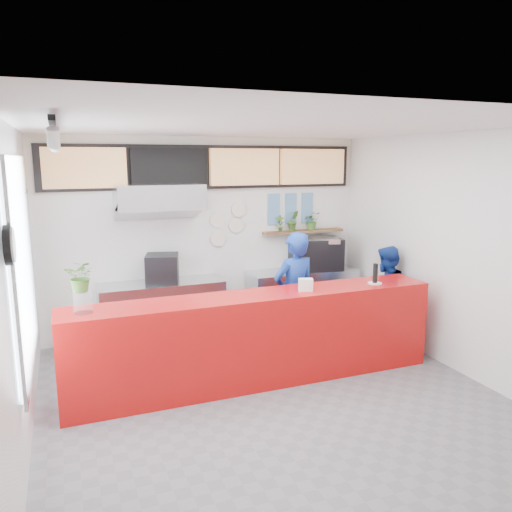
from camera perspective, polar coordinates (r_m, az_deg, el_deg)
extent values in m
plane|color=slate|center=(5.94, 1.61, -15.66)|extent=(5.00, 5.00, 0.00)
plane|color=silver|center=(5.32, 1.79, 14.60)|extent=(5.00, 5.00, 0.00)
plane|color=white|center=(7.76, -5.52, 2.31)|extent=(5.00, 0.00, 5.00)
plane|color=white|center=(5.04, -25.52, -3.46)|extent=(0.00, 5.00, 5.00)
plane|color=white|center=(6.80, 21.50, 0.35)|extent=(0.00, 5.00, 5.00)
cube|color=#B60E0D|center=(6.06, 0.15, -9.43)|extent=(4.50, 0.60, 1.10)
cube|color=beige|center=(7.67, -5.65, 10.45)|extent=(5.00, 0.02, 0.80)
cube|color=#B2B5BA|center=(7.54, -10.64, -6.30)|extent=(1.80, 0.60, 0.90)
cube|color=black|center=(7.37, -10.66, -1.41)|extent=(0.56, 0.56, 0.41)
cube|color=#B2B5BA|center=(7.17, -11.04, 6.67)|extent=(1.20, 0.70, 0.35)
cube|color=#B2B5BA|center=(7.19, -10.98, 5.08)|extent=(1.20, 0.69, 0.31)
cube|color=#B2B5BA|center=(8.24, 5.31, -4.65)|extent=(1.80, 0.60, 0.90)
cube|color=black|center=(8.18, 6.79, 0.28)|extent=(0.88, 0.69, 0.51)
cube|color=#B9BDC1|center=(8.14, 6.83, 1.86)|extent=(0.86, 0.74, 0.07)
cube|color=brown|center=(8.25, 5.45, 2.82)|extent=(1.40, 0.18, 0.04)
cube|color=tan|center=(7.28, -18.97, 9.50)|extent=(1.10, 0.10, 0.55)
cube|color=black|center=(7.42, -9.87, 9.95)|extent=(1.10, 0.10, 0.55)
cube|color=tan|center=(7.74, -1.29, 10.14)|extent=(1.10, 0.10, 0.55)
cube|color=tan|center=(8.21, 6.47, 10.12)|extent=(1.10, 0.10, 0.55)
cube|color=black|center=(7.64, -5.58, 10.08)|extent=(4.80, 0.04, 0.65)
cube|color=silver|center=(5.29, -25.16, -0.57)|extent=(0.04, 2.20, 1.90)
cube|color=#B2B5BA|center=(5.29, -24.94, -0.55)|extent=(0.03, 2.30, 2.00)
cylinder|color=black|center=(4.05, -26.45, 1.11)|extent=(0.05, 0.30, 0.30)
cylinder|color=white|center=(4.05, -26.03, 1.14)|extent=(0.02, 0.26, 0.26)
cube|color=black|center=(4.90, -22.16, 13.43)|extent=(0.05, 2.40, 0.04)
cylinder|color=silver|center=(7.74, -4.42, 4.17)|extent=(0.24, 0.03, 0.24)
cylinder|color=silver|center=(7.85, -2.31, 3.55)|extent=(0.24, 0.03, 0.24)
cylinder|color=silver|center=(7.78, -4.39, 1.98)|extent=(0.24, 0.03, 0.24)
cylinder|color=silver|center=(7.83, -1.98, 5.38)|extent=(0.24, 0.03, 0.24)
cube|color=#598CBF|center=(8.05, 2.05, 6.25)|extent=(0.20, 0.02, 0.25)
cube|color=#598CBF|center=(8.17, 4.00, 6.30)|extent=(0.20, 0.02, 0.25)
cube|color=#598CBF|center=(8.31, 5.88, 6.34)|extent=(0.20, 0.02, 0.25)
cube|color=#598CBF|center=(8.08, 2.04, 4.48)|extent=(0.20, 0.02, 0.25)
cube|color=#598CBF|center=(8.20, 3.97, 4.56)|extent=(0.20, 0.02, 0.25)
cube|color=#598CBF|center=(8.33, 5.85, 4.63)|extent=(0.20, 0.02, 0.25)
imported|color=navy|center=(6.73, 4.38, -4.55)|extent=(0.69, 0.51, 1.73)
imported|color=navy|center=(7.56, 14.56, -4.30)|extent=(0.88, 0.86, 1.44)
imported|color=#3B6925|center=(8.05, 2.76, 3.74)|extent=(0.16, 0.13, 0.26)
imported|color=#3B6925|center=(8.14, 4.27, 4.07)|extent=(0.19, 0.15, 0.34)
imported|color=#3B6925|center=(8.29, 6.42, 4.03)|extent=(0.32, 0.30, 0.30)
cylinder|color=white|center=(5.47, -19.17, -4.95)|extent=(0.24, 0.24, 0.24)
imported|color=#3B6925|center=(5.41, -19.35, -2.21)|extent=(0.38, 0.36, 0.34)
cube|color=white|center=(6.06, 5.69, -3.29)|extent=(0.20, 0.16, 0.15)
cylinder|color=white|center=(6.57, 13.43, -3.04)|extent=(0.23, 0.23, 0.01)
cylinder|color=black|center=(6.54, 13.48, -1.92)|extent=(0.08, 0.08, 0.25)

